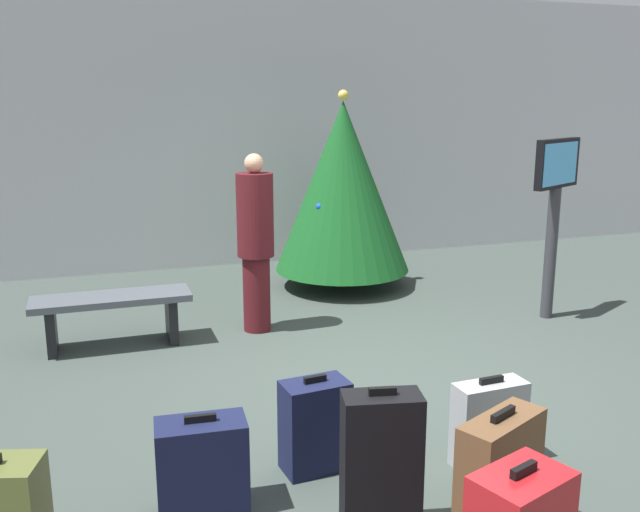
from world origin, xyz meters
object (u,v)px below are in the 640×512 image
(suitcase_4, at_px, (202,467))
(suitcase_7, at_px, (315,426))
(waiting_bench, at_px, (112,309))
(flight_info_kiosk, at_px, (555,198))
(suitcase_2, at_px, (489,424))
(suitcase_5, at_px, (381,466))
(holiday_tree, at_px, (343,187))
(traveller_0, at_px, (256,240))
(suitcase_8, at_px, (499,479))

(suitcase_4, height_order, suitcase_7, suitcase_7)
(waiting_bench, relative_size, suitcase_7, 2.31)
(waiting_bench, distance_m, suitcase_7, 2.80)
(flight_info_kiosk, distance_m, suitcase_4, 4.63)
(waiting_bench, height_order, suitcase_2, suitcase_2)
(flight_info_kiosk, bearing_deg, suitcase_5, -137.96)
(suitcase_7, bearing_deg, suitcase_5, -81.71)
(holiday_tree, bearing_deg, traveller_0, -137.64)
(flight_info_kiosk, height_order, suitcase_7, flight_info_kiosk)
(suitcase_4, height_order, suitcase_8, suitcase_8)
(suitcase_7, bearing_deg, suitcase_8, -55.54)
(flight_info_kiosk, xyz_separation_m, suitcase_8, (-2.54, -3.01, -0.90))
(holiday_tree, xyz_separation_m, suitcase_2, (-0.60, -4.13, -0.93))
(holiday_tree, relative_size, suitcase_4, 4.05)
(flight_info_kiosk, bearing_deg, holiday_tree, 131.31)
(suitcase_4, height_order, suitcase_5, suitcase_5)
(traveller_0, relative_size, suitcase_2, 2.99)
(flight_info_kiosk, relative_size, suitcase_5, 2.22)
(waiting_bench, xyz_separation_m, suitcase_4, (0.34, -2.82, -0.09))
(waiting_bench, bearing_deg, suitcase_7, -67.83)
(flight_info_kiosk, height_order, suitcase_2, flight_info_kiosk)
(suitcase_5, bearing_deg, suitcase_2, 25.94)
(suitcase_2, bearing_deg, waiting_bench, 125.82)
(flight_info_kiosk, bearing_deg, suitcase_7, -147.28)
(waiting_bench, distance_m, traveller_0, 1.45)
(waiting_bench, height_order, suitcase_7, suitcase_7)
(suitcase_5, bearing_deg, suitcase_4, 148.29)
(suitcase_8, bearing_deg, waiting_bench, 115.75)
(holiday_tree, distance_m, waiting_bench, 3.07)
(suitcase_2, bearing_deg, suitcase_4, 177.92)
(flight_info_kiosk, height_order, suitcase_8, flight_info_kiosk)
(suitcase_4, bearing_deg, flight_info_kiosk, 30.19)
(holiday_tree, height_order, suitcase_7, holiday_tree)
(flight_info_kiosk, xyz_separation_m, suitcase_2, (-2.17, -2.34, -0.97))
(holiday_tree, xyz_separation_m, waiting_bench, (-2.68, -1.25, -0.84))
(traveller_0, relative_size, suitcase_7, 2.84)
(holiday_tree, bearing_deg, suitcase_8, -101.38)
(holiday_tree, xyz_separation_m, suitcase_4, (-2.34, -4.07, -0.93))
(waiting_bench, bearing_deg, traveller_0, 1.20)
(traveller_0, distance_m, suitcase_5, 3.40)
(suitcase_2, distance_m, suitcase_7, 1.06)
(suitcase_5, relative_size, suitcase_7, 1.36)
(waiting_bench, xyz_separation_m, suitcase_5, (1.16, -3.33, 0.03))
(suitcase_5, bearing_deg, flight_info_kiosk, 42.04)
(holiday_tree, height_order, suitcase_4, holiday_tree)
(traveller_0, xyz_separation_m, suitcase_8, (0.37, -3.58, -0.56))
(suitcase_4, xyz_separation_m, suitcase_7, (0.72, 0.22, 0.02))
(holiday_tree, height_order, flight_info_kiosk, holiday_tree)
(suitcase_7, bearing_deg, flight_info_kiosk, 32.72)
(waiting_bench, xyz_separation_m, suitcase_2, (2.08, -2.88, -0.09))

